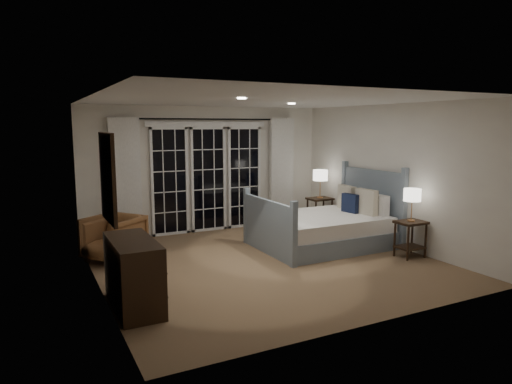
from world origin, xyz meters
name	(u,v)px	position (x,y,z in m)	size (l,w,h in m)	color
floor	(266,262)	(0.00, 0.00, 0.00)	(5.00, 5.00, 0.00)	brown
ceiling	(267,100)	(0.00, 0.00, 2.50)	(5.00, 5.00, 0.00)	silver
wall_left	(95,194)	(-2.50, 0.00, 1.25)	(0.02, 5.00, 2.50)	silver
wall_right	(390,175)	(2.50, 0.00, 1.25)	(0.02, 5.00, 2.50)	silver
wall_back	(208,169)	(0.00, 2.50, 1.25)	(5.00, 0.02, 2.50)	silver
wall_front	(380,210)	(0.00, -2.50, 1.25)	(5.00, 0.02, 2.50)	silver
french_doors	(208,177)	(0.00, 2.46, 1.09)	(2.50, 0.04, 2.20)	black
curtain_rod	(209,119)	(0.00, 2.40, 2.25)	(0.03, 0.03, 3.50)	black
curtain_left	(126,179)	(-1.65, 2.38, 1.15)	(0.55, 0.10, 2.25)	white
curtain_right	(281,171)	(1.65, 2.38, 1.15)	(0.55, 0.10, 2.25)	white
downlight_a	(292,104)	(0.80, 0.60, 2.49)	(0.12, 0.12, 0.01)	white
downlight_b	(242,98)	(-0.60, -0.40, 2.49)	(0.12, 0.12, 0.01)	white
bed	(325,227)	(1.42, 0.41, 0.33)	(2.26, 1.62, 1.32)	gray
nightstand_left	(410,234)	(2.23, -0.80, 0.39)	(0.46, 0.37, 0.59)	black
nightstand_right	(320,208)	(2.18, 1.68, 0.41)	(0.48, 0.39, 0.63)	black
lamp_left	(412,195)	(2.23, -0.80, 1.02)	(0.27, 0.27, 0.53)	tan
lamp_right	(320,176)	(2.18, 1.68, 1.10)	(0.30, 0.30, 0.59)	tan
armchair	(114,238)	(-2.10, 1.20, 0.36)	(0.77, 0.79, 0.72)	brown
dresser	(133,274)	(-2.23, -0.86, 0.41)	(0.49, 1.15, 0.82)	black
mirror	(108,178)	(-2.47, -0.86, 1.55)	(0.05, 0.85, 1.00)	black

